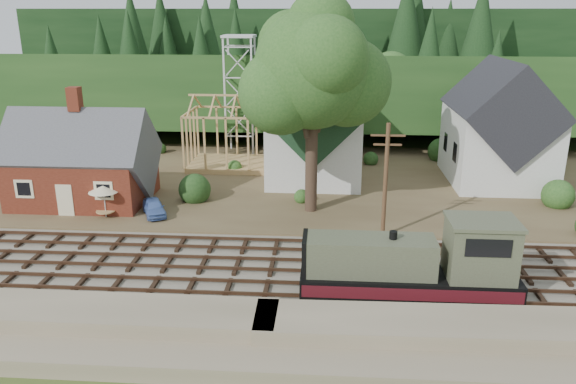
# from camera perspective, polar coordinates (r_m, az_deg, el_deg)

# --- Properties ---
(ground) EXTENTS (140.00, 140.00, 0.00)m
(ground) POSITION_cam_1_polar(r_m,az_deg,el_deg) (33.80, -1.68, -7.98)
(ground) COLOR #384C1E
(ground) RESTS_ON ground
(embankment) EXTENTS (64.00, 5.00, 1.60)m
(embankment) POSITION_cam_1_polar(r_m,az_deg,el_deg) (26.47, -3.58, -16.02)
(embankment) COLOR #7F7259
(embankment) RESTS_ON ground
(railroad_bed) EXTENTS (64.00, 11.00, 0.16)m
(railroad_bed) POSITION_cam_1_polar(r_m,az_deg,el_deg) (33.76, -1.68, -7.85)
(railroad_bed) COLOR #726B5B
(railroad_bed) RESTS_ON ground
(village_flat) EXTENTS (64.00, 26.00, 0.30)m
(village_flat) POSITION_cam_1_polar(r_m,az_deg,el_deg) (50.50, 0.35, 1.13)
(village_flat) COLOR brown
(village_flat) RESTS_ON ground
(hillside) EXTENTS (70.00, 28.96, 12.74)m
(hillside) POSITION_cam_1_polar(r_m,az_deg,el_deg) (73.79, 1.58, 6.42)
(hillside) COLOR #1E3F19
(hillside) RESTS_ON ground
(ridge) EXTENTS (80.00, 20.00, 12.00)m
(ridge) POSITION_cam_1_polar(r_m,az_deg,el_deg) (89.51, 2.05, 8.46)
(ridge) COLOR black
(ridge) RESTS_ON ground
(depot) EXTENTS (10.80, 7.41, 9.00)m
(depot) POSITION_cam_1_polar(r_m,az_deg,el_deg) (46.90, -20.16, 2.58)
(depot) COLOR #551F13
(depot) RESTS_ON village_flat
(church) EXTENTS (8.40, 15.17, 13.00)m
(church) POSITION_cam_1_polar(r_m,az_deg,el_deg) (50.83, 2.75, 7.07)
(church) COLOR silver
(church) RESTS_ON village_flat
(farmhouse) EXTENTS (8.40, 10.80, 10.60)m
(farmhouse) POSITION_cam_1_polar(r_m,az_deg,el_deg) (52.36, 20.61, 5.91)
(farmhouse) COLOR silver
(farmhouse) RESTS_ON village_flat
(timber_frame) EXTENTS (8.20, 6.20, 6.99)m
(timber_frame) POSITION_cam_1_polar(r_m,az_deg,el_deg) (54.26, -5.73, 5.63)
(timber_frame) COLOR tan
(timber_frame) RESTS_ON village_flat
(lattice_tower) EXTENTS (3.20, 3.20, 12.12)m
(lattice_tower) POSITION_cam_1_polar(r_m,az_deg,el_deg) (59.13, -4.95, 13.31)
(lattice_tower) COLOR silver
(lattice_tower) RESTS_ON village_flat
(big_tree) EXTENTS (10.90, 8.40, 14.70)m
(big_tree) POSITION_cam_1_polar(r_m,az_deg,el_deg) (40.58, 2.74, 11.49)
(big_tree) COLOR #38281E
(big_tree) RESTS_ON village_flat
(telegraph_pole_near) EXTENTS (2.20, 0.28, 8.00)m
(telegraph_pole_near) POSITION_cam_1_polar(r_m,az_deg,el_deg) (37.16, 9.88, 1.23)
(telegraph_pole_near) COLOR #4C331E
(telegraph_pole_near) RESTS_ON ground
(locomotive) EXTENTS (11.21, 2.80, 4.51)m
(locomotive) POSITION_cam_1_polar(r_m,az_deg,el_deg) (30.46, 13.04, -7.30)
(locomotive) COLOR black
(locomotive) RESTS_ON railroad_bed
(car_blue) EXTENTS (2.76, 3.74, 1.18)m
(car_blue) POSITION_cam_1_polar(r_m,az_deg,el_deg) (42.70, -13.46, -1.52)
(car_blue) COLOR #5F84CD
(car_blue) RESTS_ON village_flat
(car_green) EXTENTS (4.03, 1.47, 1.32)m
(car_green) POSITION_cam_1_polar(r_m,az_deg,el_deg) (52.79, -26.92, 0.80)
(car_green) COLOR #7AA471
(car_green) RESTS_ON village_flat
(car_red) EXTENTS (4.19, 2.17, 1.13)m
(car_red) POSITION_cam_1_polar(r_m,az_deg,el_deg) (54.15, 23.66, 1.54)
(car_red) COLOR red
(car_red) RESTS_ON village_flat
(patio_set) EXTENTS (2.16, 2.16, 2.40)m
(patio_set) POSITION_cam_1_polar(r_m,az_deg,el_deg) (42.85, -18.24, 0.17)
(patio_set) COLOR silver
(patio_set) RESTS_ON village_flat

